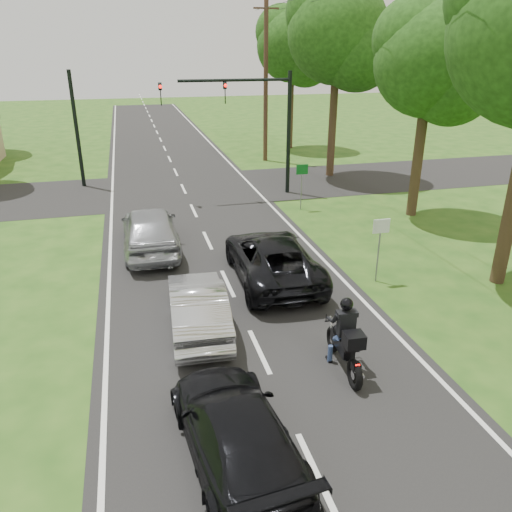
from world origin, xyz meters
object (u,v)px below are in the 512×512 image
at_px(sign_green, 302,176).
at_px(sign_white, 380,235).
at_px(dark_car_behind, 236,431).
at_px(silver_suv, 150,229).
at_px(motorcycle_rider, 345,343).
at_px(dark_suv, 272,258).
at_px(utility_pole_far, 266,81).
at_px(traffic_signal, 253,112).
at_px(silver_sedan, 198,306).

bearing_deg(sign_green, sign_white, -91.43).
bearing_deg(dark_car_behind, silver_suv, -90.83).
distance_m(motorcycle_rider, sign_green, 12.63).
relative_size(dark_suv, dark_car_behind, 1.20).
distance_m(motorcycle_rider, utility_pole_far, 24.04).
bearing_deg(utility_pole_far, silver_suv, -120.04).
height_order(motorcycle_rider, utility_pole_far, utility_pole_far).
bearing_deg(traffic_signal, sign_green, -62.62).
bearing_deg(dark_suv, sign_white, 164.07).
bearing_deg(traffic_signal, motorcycle_rider, -96.02).
relative_size(dark_car_behind, sign_green, 2.07).
distance_m(motorcycle_rider, silver_sedan, 4.04).
bearing_deg(dark_car_behind, dark_suv, -116.33).
bearing_deg(motorcycle_rider, utility_pole_far, 82.62).
relative_size(motorcycle_rider, dark_suv, 0.41).
relative_size(dark_suv, silver_sedan, 1.28).
bearing_deg(traffic_signal, silver_sedan, -110.30).
xyz_separation_m(dark_suv, traffic_signal, (1.86, 10.00, 3.39)).
relative_size(dark_suv, utility_pole_far, 0.53).
height_order(silver_suv, dark_car_behind, silver_suv).
relative_size(silver_sedan, sign_green, 1.94).
distance_m(motorcycle_rider, traffic_signal, 15.67).
xyz_separation_m(dark_suv, dark_car_behind, (-2.78, -7.30, -0.10)).
bearing_deg(sign_white, sign_green, 88.57).
relative_size(silver_suv, dark_car_behind, 1.12).
relative_size(dark_suv, sign_green, 2.49).
relative_size(dark_car_behind, utility_pole_far, 0.44).
relative_size(utility_pole_far, sign_green, 4.71).
xyz_separation_m(dark_suv, sign_white, (3.22, -1.02, 0.85)).
height_order(utility_pole_far, sign_white, utility_pole_far).
bearing_deg(silver_sedan, traffic_signal, -107.29).
relative_size(motorcycle_rider, sign_green, 1.02).
relative_size(utility_pole_far, sign_white, 4.71).
distance_m(traffic_signal, utility_pole_far, 8.55).
bearing_deg(silver_suv, dark_suv, 136.45).
relative_size(motorcycle_rider, sign_white, 1.02).
bearing_deg(utility_pole_far, sign_green, -96.73).
height_order(traffic_signal, utility_pole_far, utility_pole_far).
relative_size(motorcycle_rider, dark_car_behind, 0.49).
bearing_deg(sign_green, dark_car_behind, -113.46).
distance_m(dark_suv, utility_pole_far, 19.11).
relative_size(dark_suv, sign_white, 2.49).
distance_m(dark_car_behind, utility_pole_far, 26.76).
relative_size(traffic_signal, sign_white, 3.00).
bearing_deg(silver_suv, silver_sedan, 98.43).
bearing_deg(utility_pole_far, motorcycle_rider, -100.89).
xyz_separation_m(motorcycle_rider, dark_car_behind, (-3.03, -2.09, -0.09)).
distance_m(silver_suv, sign_white, 8.27).
distance_m(motorcycle_rider, sign_white, 5.21).
xyz_separation_m(silver_suv, traffic_signal, (5.52, 6.50, 3.29)).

